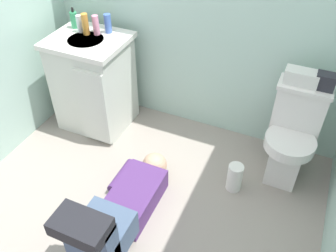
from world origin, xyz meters
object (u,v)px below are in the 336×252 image
Objects in this scene: toilet at (292,136)px; soap_dispenser at (74,20)px; bottle_clear at (80,24)px; person_plumber at (120,209)px; bottle_blue at (108,23)px; tissue_box at (301,77)px; bottle_amber at (85,24)px; paper_towel_roll at (235,177)px; bottle_pink at (96,25)px; toiletry_bag at (325,81)px; faucet at (96,25)px; vanity_cabinet at (94,83)px.

toilet is 4.52× the size of soap_dispenser.
soap_dispenser is 0.10m from bottle_clear.
person_plumber is 7.14× the size of bottle_blue.
tissue_box is at bearing 116.43° from toilet.
tissue_box is 1.33× the size of soap_dispenser.
paper_towel_roll is at bearing -13.56° from bottle_amber.
bottle_pink is at bearing 5.52° from bottle_clear.
soap_dispenser reaches higher than paper_towel_roll.
toiletry_bag reaches higher than toilet.
faucet reaches higher than tissue_box.
bottle_amber reaches higher than toiletry_bag.
toilet is at bearing -4.07° from bottle_blue.
paper_towel_roll is at bearing 45.99° from person_plumber.
bottle_amber is 0.73× the size of paper_towel_roll.
vanity_cabinet is 0.49m from bottle_amber.
tissue_box is at bearing 1.78° from bottle_pink.
soap_dispenser is (-1.83, 0.08, 0.52)m from toilet.
bottle_pink is (0.23, -0.03, 0.01)m from soap_dispenser.
bottle_pink is (-1.55, -0.05, 0.10)m from tissue_box.
tissue_box is 0.96× the size of paper_towel_roll.
soap_dispenser reaches higher than bottle_blue.
bottle_amber is at bearing 129.11° from person_plumber.
toiletry_bag reaches higher than person_plumber.
faucet is 1.45m from person_plumber.
tissue_box is 1.63m from bottle_amber.
paper_towel_roll is (1.23, -0.43, -0.78)m from bottle_blue.
bottle_blue reaches higher than bottle_clear.
person_plumber is at bearing -50.53° from vanity_cabinet.
bottle_blue is (-1.49, 0.02, 0.09)m from tissue_box.
bottle_blue is (0.10, 0.01, 0.02)m from faucet.
bottle_clear reaches higher than tissue_box.
soap_dispenser is 1.11× the size of bottle_blue.
vanity_cabinet is 4.92× the size of bottle_amber.
bottle_clear is 0.59× the size of paper_towel_roll.
tissue_box is (1.59, 0.14, 0.38)m from vanity_cabinet.
paper_towel_roll is at bearing -14.53° from soap_dispenser.
vanity_cabinet is 0.47m from faucet.
bottle_clear is (-0.10, -0.07, 0.02)m from faucet.
bottle_clear is (-1.85, -0.06, 0.08)m from toiletry_bag.
toiletry_bag is at bearing -0.65° from bottle_blue.
soap_dispenser is 1.76m from paper_towel_roll.
toilet is at bearing 46.27° from person_plumber.
faucet is 0.60× the size of soap_dispenser.
person_plumber is (0.73, -0.89, -0.24)m from vanity_cabinet.
vanity_cabinet is 3.58× the size of paper_towel_roll.
faucet is 0.13m from bottle_clear.
tissue_box is 1.77× the size of toiletry_bag.
toilet is at bearing -2.38° from soap_dispenser.
bottle_clear is at bearing 130.97° from person_plumber.
faucet reaches higher than toiletry_bag.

